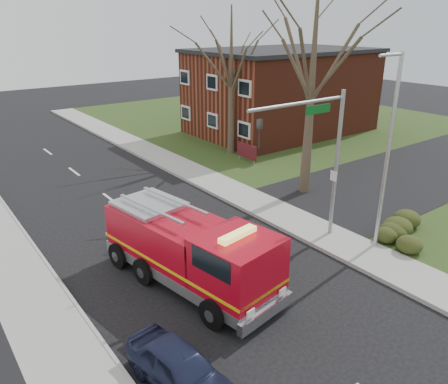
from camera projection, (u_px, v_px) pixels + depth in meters
ground at (243, 299)px, 15.92m from camera, size 120.00×120.00×0.00m
sidewalk_right at (351, 248)px, 19.35m from camera, size 2.40×80.00×0.15m
sidewalk_left at (74, 374)px, 12.44m from camera, size 2.40×80.00×0.15m
brick_building at (282, 91)px, 38.58m from camera, size 15.40×10.40×7.25m
health_center_sign at (247, 151)px, 30.77m from camera, size 0.12×2.00×1.40m
hedge_corner at (409, 229)px, 19.98m from camera, size 2.80×2.00×0.90m
bare_tree_near at (313, 63)px, 22.97m from camera, size 6.00×6.00×12.00m
bare_tree_far at (231, 66)px, 30.85m from camera, size 5.25×5.25×10.50m
traffic_signal_mast at (319, 143)px, 18.22m from camera, size 5.29×0.18×6.80m
streetlight_pole at (388, 150)px, 17.86m from camera, size 1.48×0.16×8.40m
fire_engine at (191, 252)px, 16.40m from camera, size 3.85×7.83×3.03m
parked_car_maroon at (180, 369)px, 11.89m from camera, size 1.97×3.87×1.26m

